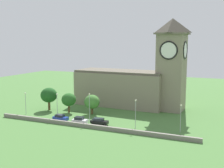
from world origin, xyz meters
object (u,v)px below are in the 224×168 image
streetlamp_west_end (25,100)px  tree_churchyard (92,102)px  church (135,81)px  streetlamp_west_mid (57,102)px  streetlamp_east_mid (136,109)px  streetlamp_east_end (181,114)px  car_white (80,120)px  tree_riverside_east (69,100)px  streetlamp_central (89,103)px  car_blue (60,118)px  tree_by_tower (49,95)px  car_black (99,121)px

streetlamp_west_end → tree_churchyard: size_ratio=1.13×
church → streetlamp_west_mid: size_ratio=5.27×
streetlamp_east_mid → tree_churchyard: (-16.58, 8.45, -1.12)m
church → streetlamp_east_end: (19.02, -22.64, -4.00)m
streetlamp_east_mid → tree_churchyard: 18.65m
car_white → streetlamp_west_end: 20.34m
church → tree_riverside_east: bearing=-134.5°
car_white → streetlamp_west_mid: bearing=163.7°
streetlamp_central → car_white: bearing=-120.7°
streetlamp_east_end → tree_churchyard: (-27.63, 7.49, -0.84)m
streetlamp_west_mid → streetlamp_east_end: size_ratio=1.04×
car_blue → tree_churchyard: bearing=65.1°
streetlamp_west_mid → streetlamp_east_end: bearing=1.0°
car_blue → car_white: size_ratio=1.03×
church → car_blue: (-13.28, -25.20, -7.74)m
tree_by_tower → streetlamp_east_end: bearing=-9.0°
streetlamp_east_end → car_black: bearing=-175.4°
car_white → streetlamp_west_end: (-19.89, 2.43, 3.51)m
church → car_blue: 29.52m
streetlamp_central → streetlamp_east_mid: 13.24m
streetlamp_west_mid → church: bearing=56.2°
streetlamp_east_end → car_white: bearing=-173.0°
streetlamp_west_end → streetlamp_east_end: 45.74m
church → tree_by_tower: (-23.64, -15.86, -3.81)m
streetlamp_west_end → tree_by_tower: bearing=67.7°
tree_riverside_east → tree_churchyard: bearing=8.7°
tree_churchyard → streetlamp_central: bearing=-67.3°
streetlamp_central → tree_riverside_east: streetlamp_central is taller
car_blue → tree_by_tower: size_ratio=0.60×
church → tree_by_tower: 28.72m
church → tree_churchyard: (-8.60, -15.14, -4.85)m
streetlamp_central → streetlamp_east_end: size_ratio=1.15×
streetlamp_east_mid → car_black: bearing=-175.8°
streetlamp_central → streetlamp_east_mid: bearing=-1.9°
car_blue → streetlamp_east_mid: 21.70m
streetlamp_central → car_black: bearing=-18.5°
church → streetlamp_central: size_ratio=4.76×
streetlamp_central → tree_by_tower: 19.78m
car_black → streetlamp_east_mid: 10.59m
streetlamp_east_mid → tree_riverside_east: streetlamp_east_mid is taller
car_blue → streetlamp_east_end: size_ratio=0.63×
car_blue → streetlamp_west_end: bearing=172.2°
car_blue → streetlamp_west_mid: (-2.29, 1.96, 3.88)m
streetlamp_east_mid → tree_churchyard: streetlamp_east_mid is taller
car_blue → tree_by_tower: 14.49m
streetlamp_west_end → tree_by_tower: 8.11m
car_black → streetlamp_east_mid: bearing=4.2°
car_white → church: bearing=75.2°
car_white → tree_riverside_east: bearing=134.0°
car_white → streetlamp_east_mid: size_ratio=0.57×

